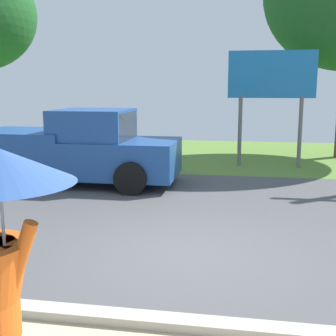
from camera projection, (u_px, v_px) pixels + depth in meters
ground_plane at (202, 205)px, 9.36m from camera, size 40.00×22.00×0.20m
pickup_truck at (77, 149)px, 11.20m from camera, size 5.20×2.28×1.88m
roadside_billboard at (272, 83)px, 13.20m from camera, size 2.60×0.12×3.50m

